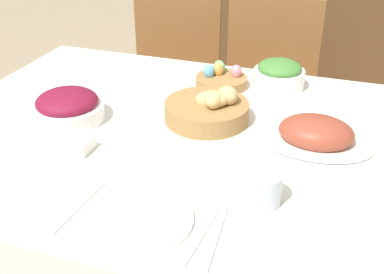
# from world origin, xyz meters

# --- Properties ---
(dining_table) EXTENTS (1.63, 1.11, 0.75)m
(dining_table) POSITION_xyz_m (0.00, 0.00, 0.37)
(dining_table) COLOR silver
(dining_table) RESTS_ON ground
(chair_far_left) EXTENTS (0.47, 0.47, 0.92)m
(chair_far_left) POSITION_xyz_m (-0.44, 0.87, 0.49)
(chair_far_left) COLOR brown
(chair_far_left) RESTS_ON ground
(chair_far_center) EXTENTS (0.46, 0.46, 0.92)m
(chair_far_center) POSITION_xyz_m (0.03, 0.87, 0.49)
(chair_far_center) COLOR brown
(chair_far_center) RESTS_ON ground
(sideboard) EXTENTS (1.52, 0.44, 0.95)m
(sideboard) POSITION_xyz_m (0.01, 1.91, 0.47)
(sideboard) COLOR brown
(sideboard) RESTS_ON ground
(bread_basket) EXTENTS (0.25, 0.25, 0.11)m
(bread_basket) POSITION_xyz_m (-0.02, 0.10, 0.79)
(bread_basket) COLOR #9E7542
(bread_basket) RESTS_ON dining_table
(egg_basket) EXTENTS (0.18, 0.18, 0.08)m
(egg_basket) POSITION_xyz_m (-0.06, 0.36, 0.77)
(egg_basket) COLOR #9E7542
(egg_basket) RESTS_ON dining_table
(ham_platter) EXTENTS (0.32, 0.22, 0.09)m
(ham_platter) POSITION_xyz_m (0.30, 0.06, 0.78)
(ham_platter) COLOR white
(ham_platter) RESTS_ON dining_table
(beet_salad_bowl) EXTENTS (0.22, 0.22, 0.09)m
(beet_salad_bowl) POSITION_xyz_m (-0.42, -0.03, 0.79)
(beet_salad_bowl) COLOR white
(beet_salad_bowl) RESTS_ON dining_table
(green_salad_bowl) EXTENTS (0.18, 0.18, 0.10)m
(green_salad_bowl) POSITION_xyz_m (0.13, 0.41, 0.79)
(green_salad_bowl) COLOR white
(green_salad_bowl) RESTS_ON dining_table
(dinner_plate) EXTENTS (0.24, 0.24, 0.01)m
(dinner_plate) POSITION_xyz_m (-0.02, -0.40, 0.75)
(dinner_plate) COLOR white
(dinner_plate) RESTS_ON dining_table
(fork) EXTENTS (0.02, 0.20, 0.00)m
(fork) POSITION_xyz_m (-0.17, -0.40, 0.75)
(fork) COLOR silver
(fork) RESTS_ON dining_table
(knife) EXTENTS (0.02, 0.20, 0.00)m
(knife) POSITION_xyz_m (0.12, -0.40, 0.75)
(knife) COLOR silver
(knife) RESTS_ON dining_table
(spoon) EXTENTS (0.02, 0.20, 0.00)m
(spoon) POSITION_xyz_m (0.15, -0.40, 0.75)
(spoon) COLOR silver
(spoon) RESTS_ON dining_table
(drinking_cup) EXTENTS (0.08, 0.08, 0.08)m
(drinking_cup) POSITION_xyz_m (0.22, -0.25, 0.79)
(drinking_cup) COLOR silver
(drinking_cup) RESTS_ON dining_table
(butter_dish) EXTENTS (0.11, 0.07, 0.03)m
(butter_dish) POSITION_xyz_m (-0.32, -0.18, 0.76)
(butter_dish) COLOR white
(butter_dish) RESTS_ON dining_table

